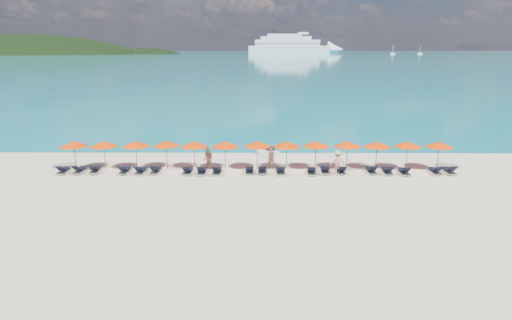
{
  "coord_description": "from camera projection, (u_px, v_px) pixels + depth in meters",
  "views": [
    {
      "loc": [
        0.21,
        -27.35,
        9.25
      ],
      "look_at": [
        0.0,
        3.0,
        1.2
      ],
      "focal_mm": 30.0,
      "sensor_mm": 36.0,
      "label": 1
    }
  ],
  "objects": [
    {
      "name": "umbrella_12",
      "position": [
        439.0,
        144.0,
        32.73
      ],
      "size": [
        2.1,
        2.1,
        2.28
      ],
      "color": "black",
      "rests_on": "ground"
    },
    {
      "name": "lounger_5",
      "position": [
        156.0,
        170.0,
        32.32
      ],
      "size": [
        0.66,
        1.72,
        0.66
      ],
      "rotation": [
        0.0,
        0.0,
        -0.03
      ],
      "color": "silver",
      "rests_on": "ground"
    },
    {
      "name": "umbrella_8",
      "position": [
        316.0,
        144.0,
        32.91
      ],
      "size": [
        2.1,
        2.1,
        2.28
      ],
      "color": "black",
      "rests_on": "ground"
    },
    {
      "name": "lounger_17",
      "position": [
        404.0,
        171.0,
        31.97
      ],
      "size": [
        0.65,
        1.71,
        0.66
      ],
      "rotation": [
        0.0,
        0.0,
        -0.02
      ],
      "color": "silver",
      "rests_on": "ground"
    },
    {
      "name": "headland_main",
      "position": [
        31.0,
        84.0,
        562.53
      ],
      "size": [
        374.0,
        242.0,
        126.5
      ],
      "color": "black",
      "rests_on": "ground"
    },
    {
      "name": "umbrella_7",
      "position": [
        287.0,
        144.0,
        32.85
      ],
      "size": [
        2.1,
        2.1,
        2.28
      ],
      "color": "black",
      "rests_on": "ground"
    },
    {
      "name": "umbrella_0",
      "position": [
        74.0,
        144.0,
        32.9
      ],
      "size": [
        2.1,
        2.1,
        2.28
      ],
      "color": "black",
      "rests_on": "ground"
    },
    {
      "name": "sailboat_near",
      "position": [
        393.0,
        53.0,
        544.59
      ],
      "size": [
        6.21,
        2.07,
        11.39
      ],
      "color": "white",
      "rests_on": "ground"
    },
    {
      "name": "lounger_19",
      "position": [
        449.0,
        170.0,
        32.21
      ],
      "size": [
        0.63,
        1.71,
        0.66
      ],
      "rotation": [
        0.0,
        0.0,
        -0.01
      ],
      "color": "silver",
      "rests_on": "ground"
    },
    {
      "name": "ground",
      "position": [
        256.0,
        189.0,
        28.81
      ],
      "size": [
        1400.0,
        1400.0,
        0.0
      ],
      "primitive_type": "plane",
      "color": "beige"
    },
    {
      "name": "headland_small",
      "position": [
        149.0,
        80.0,
        580.07
      ],
      "size": [
        162.0,
        126.0,
        85.5
      ],
      "color": "black",
      "rests_on": "ground"
    },
    {
      "name": "lounger_10",
      "position": [
        262.0,
        170.0,
        32.27
      ],
      "size": [
        0.67,
        1.72,
        0.66
      ],
      "rotation": [
        0.0,
        0.0,
        0.03
      ],
      "color": "silver",
      "rests_on": "ground"
    },
    {
      "name": "lounger_9",
      "position": [
        250.0,
        170.0,
        32.22
      ],
      "size": [
        0.67,
        1.72,
        0.66
      ],
      "rotation": [
        0.0,
        0.0,
        0.03
      ],
      "color": "silver",
      "rests_on": "ground"
    },
    {
      "name": "lounger_18",
      "position": [
        435.0,
        171.0,
        32.14
      ],
      "size": [
        0.66,
        1.71,
        0.66
      ],
      "rotation": [
        0.0,
        0.0,
        0.02
      ],
      "color": "silver",
      "rests_on": "ground"
    },
    {
      "name": "umbrella_3",
      "position": [
        166.0,
        143.0,
        33.09
      ],
      "size": [
        2.1,
        2.1,
        2.28
      ],
      "color": "black",
      "rests_on": "ground"
    },
    {
      "name": "lounger_13",
      "position": [
        325.0,
        170.0,
        32.32
      ],
      "size": [
        0.69,
        1.72,
        0.66
      ],
      "rotation": [
        0.0,
        0.0,
        -0.04
      ],
      "color": "silver",
      "rests_on": "ground"
    },
    {
      "name": "lounger_2",
      "position": [
        95.0,
        170.0,
        32.43
      ],
      "size": [
        0.79,
        1.75,
        0.66
      ],
      "rotation": [
        0.0,
        0.0,
        0.1
      ],
      "color": "silver",
      "rests_on": "ground"
    },
    {
      "name": "lounger_15",
      "position": [
        371.0,
        170.0,
        32.3
      ],
      "size": [
        0.65,
        1.71,
        0.66
      ],
      "rotation": [
        0.0,
        0.0,
        0.02
      ],
      "color": "silver",
      "rests_on": "ground"
    },
    {
      "name": "lounger_14",
      "position": [
        341.0,
        171.0,
        32.18
      ],
      "size": [
        0.69,
        1.72,
        0.66
      ],
      "rotation": [
        0.0,
        0.0,
        0.04
      ],
      "color": "silver",
      "rests_on": "ground"
    },
    {
      "name": "lounger_6",
      "position": [
        188.0,
        171.0,
        32.14
      ],
      "size": [
        0.73,
        1.74,
        0.66
      ],
      "rotation": [
        0.0,
        0.0,
        -0.06
      ],
      "color": "silver",
      "rests_on": "ground"
    },
    {
      "name": "umbrella_10",
      "position": [
        377.0,
        144.0,
        32.73
      ],
      "size": [
        2.1,
        2.1,
        2.28
      ],
      "color": "black",
      "rests_on": "ground"
    },
    {
      "name": "lounger_12",
      "position": [
        312.0,
        171.0,
        32.06
      ],
      "size": [
        0.73,
        1.74,
        0.66
      ],
      "rotation": [
        0.0,
        0.0,
        -0.06
      ],
      "color": "silver",
      "rests_on": "ground"
    },
    {
      "name": "umbrella_5",
      "position": [
        225.0,
        144.0,
        32.84
      ],
      "size": [
        2.1,
        2.1,
        2.28
      ],
      "color": "black",
      "rests_on": "ground"
    },
    {
      "name": "beachgoer_a",
      "position": [
        271.0,
        158.0,
        33.49
      ],
      "size": [
        0.63,
        0.45,
        1.61
      ],
      "primitive_type": "imported",
      "rotation": [
        0.0,
        0.0,
        0.12
      ],
      "color": "tan",
      "rests_on": "ground"
    },
    {
      "name": "umbrella_9",
      "position": [
        347.0,
        144.0,
        32.92
      ],
      "size": [
        2.1,
        2.1,
        2.28
      ],
      "color": "black",
      "rests_on": "ground"
    },
    {
      "name": "lounger_7",
      "position": [
        202.0,
        171.0,
        32.09
      ],
      "size": [
        0.64,
        1.71,
        0.66
      ],
      "rotation": [
        0.0,
        0.0,
        0.01
      ],
      "color": "silver",
      "rests_on": "ground"
    },
    {
      "name": "umbrella_6",
      "position": [
        257.0,
        144.0,
        32.91
      ],
      "size": [
        2.1,
        2.1,
        2.28
      ],
      "color": "black",
      "rests_on": "ground"
    },
    {
      "name": "beachgoer_c",
      "position": [
        337.0,
        162.0,
        32.05
      ],
      "size": [
        1.24,
        0.71,
        1.81
      ],
      "primitive_type": "imported",
      "rotation": [
        0.0,
        0.0,
        3.29
      ],
      "color": "tan",
      "rests_on": "ground"
    },
    {
      "name": "lounger_8",
      "position": [
        217.0,
        171.0,
        32.09
      ],
      "size": [
        0.67,
        1.72,
        0.66
      ],
      "rotation": [
        0.0,
        0.0,
        -0.03
      ],
      "color": "silver",
      "rests_on": "ground"
    },
    {
      "name": "beachgoer_b",
      "position": [
        208.0,
        158.0,
        33.16
      ],
      "size": [
        0.96,
        0.89,
        1.73
      ],
      "primitive_type": "imported",
      "rotation": [
        0.0,
        0.0,
        -0.63
      ],
      "color": "tan",
      "rests_on": "ground"
    },
    {
      "name": "lounger_1",
      "position": [
        79.0,
        170.0,
        32.37
      ],
      "size": [
        0.71,
        1.73,
        0.66
      ],
      "rotation": [
        0.0,
        0.0,
        -0.05
      ],
      "color": "silver",
      "rests_on": "ground"
    },
    {
      "name": "umbrella_4",
      "position": [
        194.0,
        144.0,
        32.83
      ],
      "size": [
        2.1,
        2.1,
        2.28
      ],
      "color": "black",
      "rests_on": "ground"
    },
    {
      "name": "sailboat_far",
      "position": [
        420.0,
        53.0,
        554.89
      ],
      "size": [
        6.13,
        2.04,
        11.25
      ],
      "color": "white",
      "rests_on": "ground"
    },
    {
      "name": "cruise_ship",
      "position": [
        297.0,
        46.0,
        621.67
      ],
      "size": [
        141.29,
        34.31,
        38.95
      ],
      "rotation": [
        0.0,
        0.0,
        0.09
      ],
      "color": "white",
      "rests_on": "ground"
    },
    {
      "name": "sea",
      "position": [
        259.0,
        53.0,
        666.72
      ],
      "size": [
        1600.0,
        1300.0,
        0.01
      ],
      "primitive_type": "cube",
      "color": "#1FA9B2",
      "rests_on": "ground"
    },
    {
      "name": "lounger_3",
      "position": [
        125.0,
        170.0,
        32.26
      ],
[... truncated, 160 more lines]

